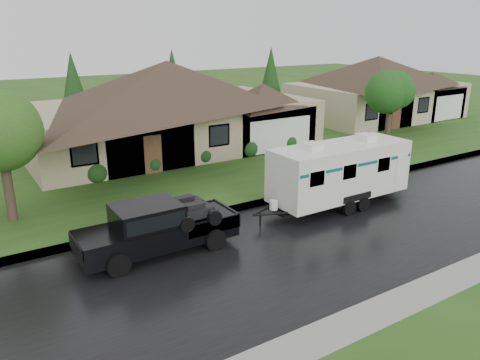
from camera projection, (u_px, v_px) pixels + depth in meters
name	position (u px, v px, depth m)	size (l,w,h in m)	color
ground	(269.00, 226.00, 18.99)	(140.00, 140.00, 0.00)	#265019
road	(300.00, 244.00, 17.38)	(140.00, 8.00, 0.01)	black
curb	(239.00, 207.00, 20.77)	(140.00, 0.50, 0.15)	gray
lawn	(137.00, 149.00, 31.02)	(140.00, 26.00, 0.15)	#265019
house_main	(173.00, 95.00, 30.18)	(19.44, 10.80, 6.90)	tan
house_neighbor	(380.00, 81.00, 40.86)	(15.12, 9.72, 6.45)	#C2B290
tree_right_green	(391.00, 94.00, 29.96)	(3.09, 3.09, 5.12)	#382B1E
shrub_row	(204.00, 155.00, 27.28)	(13.60, 1.00, 1.00)	#143814
pickup_truck	(155.00, 226.00, 16.44)	(5.64, 2.14, 1.88)	black
travel_trailer	(340.00, 170.00, 20.73)	(6.96, 2.44, 3.12)	white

